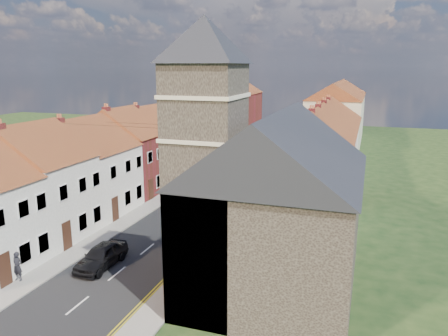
{
  "coord_description": "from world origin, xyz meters",
  "views": [
    {
      "loc": [
        14.57,
        -19.97,
        12.9
      ],
      "look_at": [
        1.83,
        17.94,
        3.5
      ],
      "focal_mm": 35.0,
      "sensor_mm": 36.0,
      "label": 1
    }
  ],
  "objects_px": {
    "church": "(268,193)",
    "lamppost": "(178,159)",
    "car_mid": "(196,179)",
    "car_far": "(245,156)",
    "pedestrian_left": "(17,266)",
    "car_distant": "(275,135)",
    "pedestrian_right": "(257,198)",
    "car_near": "(101,256)"
  },
  "relations": [
    {
      "from": "church",
      "to": "lamppost",
      "type": "relative_size",
      "value": 2.53
    },
    {
      "from": "lamppost",
      "to": "car_mid",
      "type": "bearing_deg",
      "value": 78.76
    },
    {
      "from": "church",
      "to": "car_mid",
      "type": "relative_size",
      "value": 3.69
    },
    {
      "from": "car_far",
      "to": "pedestrian_left",
      "type": "xyz_separation_m",
      "value": [
        -3.54,
        -38.27,
        0.45
      ]
    },
    {
      "from": "lamppost",
      "to": "car_distant",
      "type": "relative_size",
      "value": 1.28
    },
    {
      "from": "car_far",
      "to": "pedestrian_right",
      "type": "distance_m",
      "value": 20.54
    },
    {
      "from": "car_distant",
      "to": "church",
      "type": "bearing_deg",
      "value": -96.23
    },
    {
      "from": "pedestrian_left",
      "to": "car_mid",
      "type": "bearing_deg",
      "value": 82.02
    },
    {
      "from": "car_near",
      "to": "pedestrian_right",
      "type": "distance_m",
      "value": 16.77
    },
    {
      "from": "car_near",
      "to": "pedestrian_left",
      "type": "xyz_separation_m",
      "value": [
        -3.6,
        -3.41,
        0.27
      ]
    },
    {
      "from": "car_mid",
      "to": "pedestrian_left",
      "type": "distance_m",
      "value": 24.01
    },
    {
      "from": "car_mid",
      "to": "lamppost",
      "type": "bearing_deg",
      "value": -113.9
    },
    {
      "from": "car_distant",
      "to": "pedestrian_right",
      "type": "height_order",
      "value": "pedestrian_right"
    },
    {
      "from": "lamppost",
      "to": "car_near",
      "type": "relative_size",
      "value": 1.35
    },
    {
      "from": "lamppost",
      "to": "car_far",
      "type": "xyz_separation_m",
      "value": [
        2.25,
        17.42,
        -2.96
      ]
    },
    {
      "from": "church",
      "to": "car_near",
      "type": "bearing_deg",
      "value": -176.01
    },
    {
      "from": "lamppost",
      "to": "church",
      "type": "bearing_deg",
      "value": -51.7
    },
    {
      "from": "car_near",
      "to": "car_mid",
      "type": "bearing_deg",
      "value": 95.03
    },
    {
      "from": "church",
      "to": "pedestrian_right",
      "type": "bearing_deg",
      "value": 106.2
    },
    {
      "from": "car_far",
      "to": "car_distant",
      "type": "relative_size",
      "value": 0.85
    },
    {
      "from": "car_mid",
      "to": "pedestrian_right",
      "type": "xyz_separation_m",
      "value": [
        8.3,
        -5.09,
        0.2
      ]
    },
    {
      "from": "car_mid",
      "to": "pedestrian_right",
      "type": "height_order",
      "value": "pedestrian_right"
    },
    {
      "from": "car_mid",
      "to": "car_far",
      "type": "distance_m",
      "value": 14.43
    },
    {
      "from": "lamppost",
      "to": "car_mid",
      "type": "xyz_separation_m",
      "value": [
        0.61,
        3.08,
        -2.86
      ]
    },
    {
      "from": "car_mid",
      "to": "pedestrian_left",
      "type": "bearing_deg",
      "value": -107.2
    },
    {
      "from": "lamppost",
      "to": "pedestrian_right",
      "type": "height_order",
      "value": "lamppost"
    },
    {
      "from": "church",
      "to": "car_mid",
      "type": "xyz_separation_m",
      "value": [
        -12.56,
        19.76,
        -5.2
      ]
    },
    {
      "from": "car_near",
      "to": "car_far",
      "type": "distance_m",
      "value": 34.85
    },
    {
      "from": "lamppost",
      "to": "car_mid",
      "type": "relative_size",
      "value": 1.46
    },
    {
      "from": "church",
      "to": "pedestrian_left",
      "type": "xyz_separation_m",
      "value": [
        -14.46,
        -4.17,
        -4.85
      ]
    },
    {
      "from": "car_far",
      "to": "pedestrian_right",
      "type": "xyz_separation_m",
      "value": [
        6.66,
        -19.43,
        0.3
      ]
    },
    {
      "from": "car_near",
      "to": "pedestrian_left",
      "type": "height_order",
      "value": "pedestrian_left"
    },
    {
      "from": "lamppost",
      "to": "pedestrian_right",
      "type": "relative_size",
      "value": 3.96
    },
    {
      "from": "car_far",
      "to": "car_near",
      "type": "bearing_deg",
      "value": -80.54
    },
    {
      "from": "lamppost",
      "to": "car_distant",
      "type": "distance_m",
      "value": 37.24
    },
    {
      "from": "car_far",
      "to": "pedestrian_right",
      "type": "height_order",
      "value": "pedestrian_right"
    },
    {
      "from": "car_distant",
      "to": "car_mid",
      "type": "bearing_deg",
      "value": -110.52
    },
    {
      "from": "pedestrian_left",
      "to": "car_near",
      "type": "bearing_deg",
      "value": 40.05
    },
    {
      "from": "pedestrian_left",
      "to": "pedestrian_right",
      "type": "xyz_separation_m",
      "value": [
        10.2,
        18.83,
        -0.15
      ]
    },
    {
      "from": "church",
      "to": "car_far",
      "type": "relative_size",
      "value": 3.81
    },
    {
      "from": "car_mid",
      "to": "car_near",
      "type": "bearing_deg",
      "value": -97.93
    },
    {
      "from": "car_distant",
      "to": "pedestrian_left",
      "type": "height_order",
      "value": "pedestrian_left"
    }
  ]
}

